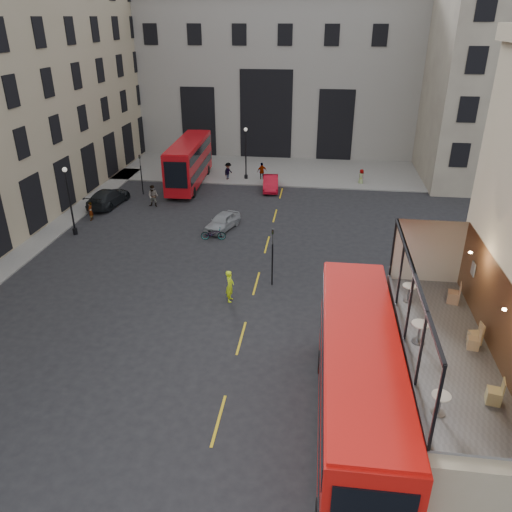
# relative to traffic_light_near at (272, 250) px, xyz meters

# --- Properties ---
(ground) EXTENTS (140.00, 140.00, 0.00)m
(ground) POSITION_rel_traffic_light_near_xyz_m (1.00, -12.00, -2.42)
(ground) COLOR black
(ground) RESTS_ON ground
(host_frontage) EXTENTS (3.00, 11.00, 4.50)m
(host_frontage) POSITION_rel_traffic_light_near_xyz_m (7.50, -12.00, -0.17)
(host_frontage) COLOR tan
(host_frontage) RESTS_ON ground
(cafe_floor) EXTENTS (3.00, 10.00, 0.10)m
(cafe_floor) POSITION_rel_traffic_light_near_xyz_m (7.50, -12.00, 2.12)
(cafe_floor) COLOR slate
(cafe_floor) RESTS_ON host_frontage
(gateway) EXTENTS (35.00, 10.60, 18.00)m
(gateway) POSITION_rel_traffic_light_near_xyz_m (-4.00, 35.99, 6.96)
(gateway) COLOR gray
(gateway) RESTS_ON ground
(pavement_far) EXTENTS (40.00, 12.00, 0.12)m
(pavement_far) POSITION_rel_traffic_light_near_xyz_m (-5.00, 26.00, -2.36)
(pavement_far) COLOR slate
(pavement_far) RESTS_ON ground
(traffic_light_near) EXTENTS (0.16, 0.20, 3.80)m
(traffic_light_near) POSITION_rel_traffic_light_near_xyz_m (0.00, 0.00, 0.00)
(traffic_light_near) COLOR black
(traffic_light_near) RESTS_ON ground
(traffic_light_far) EXTENTS (0.16, 0.20, 3.80)m
(traffic_light_far) POSITION_rel_traffic_light_near_xyz_m (-14.00, 16.00, 0.00)
(traffic_light_far) COLOR black
(traffic_light_far) RESTS_ON ground
(street_lamp_a) EXTENTS (0.36, 0.36, 5.33)m
(street_lamp_a) POSITION_rel_traffic_light_near_xyz_m (-16.00, 6.00, -0.03)
(street_lamp_a) COLOR black
(street_lamp_a) RESTS_ON ground
(street_lamp_b) EXTENTS (0.36, 0.36, 5.33)m
(street_lamp_b) POSITION_rel_traffic_light_near_xyz_m (-5.00, 22.00, -0.03)
(street_lamp_b) COLOR black
(street_lamp_b) RESTS_ON ground
(bus_near) EXTENTS (2.91, 12.14, 4.83)m
(bus_near) POSITION_rel_traffic_light_near_xyz_m (4.50, -12.08, 0.29)
(bus_near) COLOR red
(bus_near) RESTS_ON ground
(bus_far) EXTENTS (2.93, 11.07, 4.38)m
(bus_far) POSITION_rel_traffic_light_near_xyz_m (-10.29, 19.56, 0.04)
(bus_far) COLOR #A30B11
(bus_far) RESTS_ON ground
(car_a) EXTENTS (2.69, 4.12, 1.31)m
(car_a) POSITION_rel_traffic_light_near_xyz_m (-4.84, 8.55, -1.77)
(car_a) COLOR gray
(car_a) RESTS_ON ground
(car_b) EXTENTS (1.85, 4.26, 1.36)m
(car_b) POSITION_rel_traffic_light_near_xyz_m (-2.11, 18.93, -1.74)
(car_b) COLOR #B10A1D
(car_b) RESTS_ON ground
(car_c) EXTENTS (2.68, 5.38, 1.50)m
(car_c) POSITION_rel_traffic_light_near_xyz_m (-16.00, 12.64, -1.67)
(car_c) COLOR black
(car_c) RESTS_ON ground
(bicycle) EXTENTS (1.95, 0.89, 0.99)m
(bicycle) POSITION_rel_traffic_light_near_xyz_m (-5.12, 6.39, -1.93)
(bicycle) COLOR gray
(bicycle) RESTS_ON ground
(cyclist) EXTENTS (0.48, 0.72, 1.98)m
(cyclist) POSITION_rel_traffic_light_near_xyz_m (-2.26, -2.30, -1.43)
(cyclist) COLOR #D6FF1A
(cyclist) RESTS_ON ground
(pedestrian_a) EXTENTS (1.01, 0.82, 1.94)m
(pedestrian_a) POSITION_rel_traffic_light_near_xyz_m (-11.91, 12.89, -1.45)
(pedestrian_a) COLOR gray
(pedestrian_a) RESTS_ON ground
(pedestrian_b) EXTENTS (1.09, 1.37, 1.85)m
(pedestrian_b) POSITION_rel_traffic_light_near_xyz_m (-6.76, 21.48, -1.50)
(pedestrian_b) COLOR gray
(pedestrian_b) RESTS_ON ground
(pedestrian_c) EXTENTS (1.15, 0.87, 1.82)m
(pedestrian_c) POSITION_rel_traffic_light_near_xyz_m (-3.35, 22.07, -1.52)
(pedestrian_c) COLOR gray
(pedestrian_c) RESTS_ON ground
(pedestrian_d) EXTENTS (0.83, 0.89, 1.53)m
(pedestrian_d) POSITION_rel_traffic_light_near_xyz_m (6.71, 21.97, -1.66)
(pedestrian_d) COLOR gray
(pedestrian_d) RESTS_ON ground
(pedestrian_e) EXTENTS (0.40, 0.58, 1.55)m
(pedestrian_e) POSITION_rel_traffic_light_near_xyz_m (-16.04, 9.04, -1.65)
(pedestrian_e) COLOR gray
(pedestrian_e) RESTS_ON ground
(cafe_table_near) EXTENTS (0.56, 0.56, 0.70)m
(cafe_table_near) POSITION_rel_traffic_light_near_xyz_m (6.54, -15.51, 2.64)
(cafe_table_near) COLOR silver
(cafe_table_near) RESTS_ON cafe_floor
(cafe_table_mid) EXTENTS (0.64, 0.64, 0.80)m
(cafe_table_mid) POSITION_rel_traffic_light_near_xyz_m (6.51, -11.85, 2.70)
(cafe_table_mid) COLOR silver
(cafe_table_mid) RESTS_ON cafe_floor
(cafe_table_far) EXTENTS (0.58, 0.58, 0.72)m
(cafe_table_far) POSITION_rel_traffic_light_near_xyz_m (6.56, -8.90, 2.65)
(cafe_table_far) COLOR white
(cafe_table_far) RESTS_ON cafe_floor
(cafe_chair_a) EXTENTS (0.51, 0.51, 0.87)m
(cafe_chair_a) POSITION_rel_traffic_light_near_xyz_m (8.31, -14.79, 2.44)
(cafe_chair_a) COLOR tan
(cafe_chair_a) RESTS_ON cafe_floor
(cafe_chair_b) EXTENTS (0.47, 0.47, 0.80)m
(cafe_chair_b) POSITION_rel_traffic_light_near_xyz_m (8.40, -11.98, 2.42)
(cafe_chair_b) COLOR tan
(cafe_chair_b) RESTS_ON cafe_floor
(cafe_chair_c) EXTENTS (0.46, 0.46, 0.81)m
(cafe_chair_c) POSITION_rel_traffic_light_near_xyz_m (8.54, -11.64, 2.42)
(cafe_chair_c) COLOR #DBB77E
(cafe_chair_c) RESTS_ON cafe_floor
(cafe_chair_d) EXTENTS (0.55, 0.55, 0.93)m
(cafe_chair_d) POSITION_rel_traffic_light_near_xyz_m (8.39, -8.80, 2.46)
(cafe_chair_d) COLOR tan
(cafe_chair_d) RESTS_ON cafe_floor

